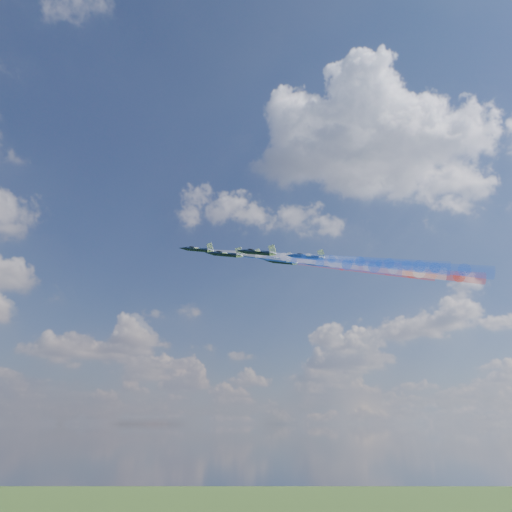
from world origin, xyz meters
TOP-DOWN VIEW (x-y plane):
  - jet_lead at (-29.18, 14.38)m, footprint 15.44×15.77m
  - trail_lead at (-10.58, -6.64)m, footprint 33.57×37.67m
  - jet_inner_left at (-28.79, -1.04)m, footprint 15.44×15.77m
  - trail_inner_left at (-10.19, -22.05)m, footprint 33.57×37.67m
  - jet_inner_right at (-11.57, 12.11)m, footprint 15.44×15.77m
  - trail_inner_right at (7.03, -8.91)m, footprint 33.57×37.67m
  - jet_outer_left at (-27.45, -14.97)m, footprint 15.44×15.77m
  - trail_outer_left at (-8.84, -35.98)m, footprint 33.57×37.67m
  - jet_center_third at (-11.02, -3.24)m, footprint 15.44×15.77m
  - trail_center_third at (7.58, -24.25)m, footprint 33.57×37.67m
  - jet_outer_right at (3.29, 10.05)m, footprint 15.44×15.77m
  - trail_outer_right at (21.90, -10.96)m, footprint 33.57×37.67m
  - jet_rear_left at (-11.74, -18.29)m, footprint 15.44×15.77m
  - trail_rear_left at (6.87, -39.30)m, footprint 33.57×37.67m
  - jet_rear_right at (5.46, -6.07)m, footprint 15.44×15.77m
  - trail_rear_right at (24.07, -27.08)m, footprint 33.57×37.67m

SIDE VIEW (x-z plane):
  - trail_outer_left at x=-8.84m, z-range 144.06..155.51m
  - trail_rear_left at x=6.87m, z-range 144.89..156.33m
  - trail_inner_left at x=-10.19m, z-range 146.64..158.08m
  - trail_center_third at x=7.58m, z-range 147.87..159.31m
  - jet_outer_left at x=-27.45m, z-range 150.32..157.42m
  - trail_rear_right at x=24.07m, z-range 148.52..159.96m
  - jet_rear_left at x=-11.74m, z-range 151.14..158.24m
  - jet_inner_left at x=-28.79m, z-range 152.89..159.99m
  - jet_center_third at x=-11.02m, z-range 154.12..161.22m
  - trail_lead at x=-10.58m, z-range 151.98..163.43m
  - trail_outer_right at x=21.90m, z-range 152.58..164.03m
  - jet_rear_right at x=5.46m, z-range 154.77..161.88m
  - trail_inner_right at x=7.03m, z-range 152.80..164.24m
  - jet_lead at x=-29.18m, z-range 158.24..165.34m
  - jet_outer_right at x=3.29m, z-range 158.83..165.94m
  - jet_inner_right at x=-11.57m, z-range 159.05..166.15m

